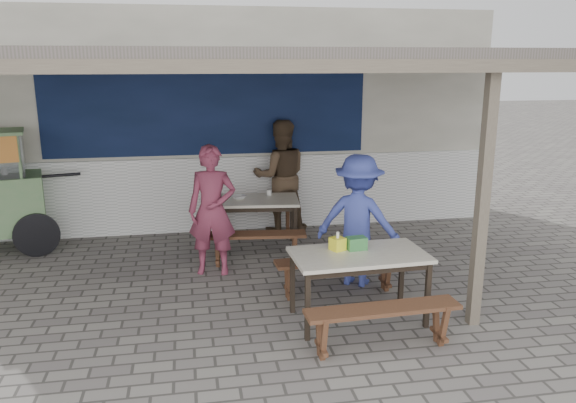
% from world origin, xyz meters
% --- Properties ---
extents(ground, '(60.00, 60.00, 0.00)m').
position_xyz_m(ground, '(0.00, 0.00, 0.00)').
color(ground, slate).
rests_on(ground, ground).
extents(back_wall, '(9.00, 1.28, 3.50)m').
position_xyz_m(back_wall, '(-0.00, 3.58, 1.72)').
color(back_wall, silver).
rests_on(back_wall, ground).
extents(warung_roof, '(9.00, 4.21, 2.81)m').
position_xyz_m(warung_roof, '(0.02, 0.90, 2.71)').
color(warung_roof, '#5B514E').
rests_on(warung_roof, ground).
extents(table_left, '(1.31, 0.90, 0.75)m').
position_xyz_m(table_left, '(0.40, 1.94, 0.67)').
color(table_left, beige).
rests_on(table_left, ground).
extents(bench_left_street, '(1.36, 0.43, 0.45)m').
position_xyz_m(bench_left_street, '(0.32, 1.23, 0.33)').
color(bench_left_street, brown).
rests_on(bench_left_street, ground).
extents(bench_left_wall, '(1.36, 0.43, 0.45)m').
position_xyz_m(bench_left_wall, '(0.48, 2.64, 0.33)').
color(bench_left_wall, brown).
rests_on(bench_left_wall, ground).
extents(table_right, '(1.43, 0.83, 0.75)m').
position_xyz_m(table_right, '(1.18, -0.60, 0.67)').
color(table_right, beige).
rests_on(table_right, ground).
extents(bench_right_street, '(1.51, 0.35, 0.45)m').
position_xyz_m(bench_right_street, '(1.21, -1.28, 0.34)').
color(bench_right_street, brown).
rests_on(bench_right_street, ground).
extents(bench_right_wall, '(1.51, 0.35, 0.45)m').
position_xyz_m(bench_right_wall, '(1.15, 0.08, 0.34)').
color(bench_right_wall, brown).
rests_on(bench_right_wall, ground).
extents(patron_street_side, '(0.68, 0.51, 1.68)m').
position_xyz_m(patron_street_side, '(-0.26, 1.06, 0.84)').
color(patron_street_side, brown).
rests_on(patron_street_side, ground).
extents(patron_wall_side, '(0.90, 0.71, 1.80)m').
position_xyz_m(patron_wall_side, '(0.91, 2.75, 0.90)').
color(patron_wall_side, '#4F3C2A').
rests_on(patron_wall_side, ground).
extents(patron_right_table, '(1.21, 1.06, 1.62)m').
position_xyz_m(patron_right_table, '(1.47, 0.39, 0.81)').
color(patron_right_table, '#3C49A5').
rests_on(patron_right_table, ground).
extents(tissue_box, '(0.18, 0.18, 0.14)m').
position_xyz_m(tissue_box, '(0.98, -0.46, 0.82)').
color(tissue_box, yellow).
rests_on(tissue_box, table_right).
extents(donation_box, '(0.22, 0.15, 0.14)m').
position_xyz_m(donation_box, '(1.18, -0.48, 0.82)').
color(donation_box, '#377C3E').
rests_on(donation_box, table_right).
extents(condiment_jar, '(0.07, 0.07, 0.08)m').
position_xyz_m(condiment_jar, '(0.63, 2.13, 0.79)').
color(condiment_jar, silver).
rests_on(condiment_jar, table_left).
extents(condiment_bowl, '(0.26, 0.26, 0.05)m').
position_xyz_m(condiment_bowl, '(0.16, 1.98, 0.78)').
color(condiment_bowl, white).
rests_on(condiment_bowl, table_left).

